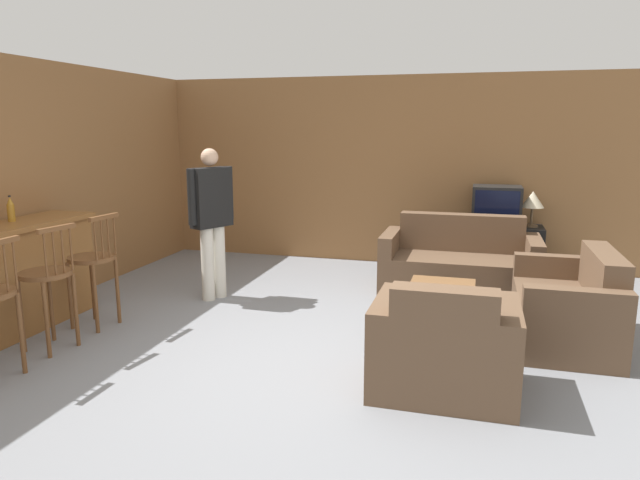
# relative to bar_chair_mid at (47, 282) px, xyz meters

# --- Properties ---
(ground_plane) EXTENTS (24.00, 24.00, 0.00)m
(ground_plane) POSITION_rel_bar_chair_mid_xyz_m (2.25, 0.33, -0.60)
(ground_plane) COLOR gray
(wall_back) EXTENTS (9.40, 0.08, 2.60)m
(wall_back) POSITION_rel_bar_chair_mid_xyz_m (2.25, 4.07, 0.70)
(wall_back) COLOR olive
(wall_back) RESTS_ON ground_plane
(wall_left) EXTENTS (0.08, 8.74, 2.60)m
(wall_left) POSITION_rel_bar_chair_mid_xyz_m (-0.98, 1.70, 0.70)
(wall_left) COLOR olive
(wall_left) RESTS_ON ground_plane
(bar_chair_mid) EXTENTS (0.50, 0.50, 1.10)m
(bar_chair_mid) POSITION_rel_bar_chair_mid_xyz_m (0.00, 0.00, 0.00)
(bar_chair_mid) COLOR brown
(bar_chair_mid) RESTS_ON ground_plane
(bar_chair_far) EXTENTS (0.47, 0.47, 1.10)m
(bar_chair_far) POSITION_rel_bar_chair_mid_xyz_m (0.00, 0.61, 0.00)
(bar_chair_far) COLOR brown
(bar_chair_far) RESTS_ON ground_plane
(couch_far) EXTENTS (1.78, 0.89, 0.88)m
(couch_far) POSITION_rel_bar_chair_mid_xyz_m (3.34, 2.80, -0.29)
(couch_far) COLOR brown
(couch_far) RESTS_ON ground_plane
(armchair_near) EXTENTS (1.03, 0.84, 0.86)m
(armchair_near) POSITION_rel_bar_chair_mid_xyz_m (3.33, 0.08, -0.29)
(armchair_near) COLOR brown
(armchair_near) RESTS_ON ground_plane
(loveseat_right) EXTENTS (0.81, 1.40, 0.84)m
(loveseat_right) POSITION_rel_bar_chair_mid_xyz_m (4.35, 1.39, -0.29)
(loveseat_right) COLOR brown
(loveseat_right) RESTS_ON ground_plane
(coffee_table) EXTENTS (0.63, 1.06, 0.38)m
(coffee_table) POSITION_rel_bar_chair_mid_xyz_m (3.22, 1.40, -0.27)
(coffee_table) COLOR brown
(coffee_table) RESTS_ON ground_plane
(tv_unit) EXTENTS (1.19, 0.50, 0.66)m
(tv_unit) POSITION_rel_bar_chair_mid_xyz_m (3.75, 3.71, -0.27)
(tv_unit) COLOR black
(tv_unit) RESTS_ON ground_plane
(tv) EXTENTS (0.61, 0.47, 0.51)m
(tv) POSITION_rel_bar_chair_mid_xyz_m (3.75, 3.70, 0.31)
(tv) COLOR black
(tv) RESTS_ON tv_unit
(bottle) EXTENTS (0.07, 0.07, 0.25)m
(bottle) POSITION_rel_bar_chair_mid_xyz_m (-0.73, 0.44, 0.54)
(bottle) COLOR #B27A23
(bottle) RESTS_ON bar_counter
(book_on_table) EXTENTS (0.24, 0.24, 0.03)m
(book_on_table) POSITION_rel_bar_chair_mid_xyz_m (3.25, 1.22, -0.20)
(book_on_table) COLOR maroon
(book_on_table) RESTS_ON coffee_table
(table_lamp) EXTENTS (0.28, 0.28, 0.45)m
(table_lamp) POSITION_rel_bar_chair_mid_xyz_m (4.18, 3.71, 0.39)
(table_lamp) COLOR brown
(table_lamp) RESTS_ON tv_unit
(person_by_window) EXTENTS (0.36, 0.55, 1.68)m
(person_by_window) POSITION_rel_bar_chair_mid_xyz_m (0.69, 1.76, 0.34)
(person_by_window) COLOR silver
(person_by_window) RESTS_ON ground_plane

